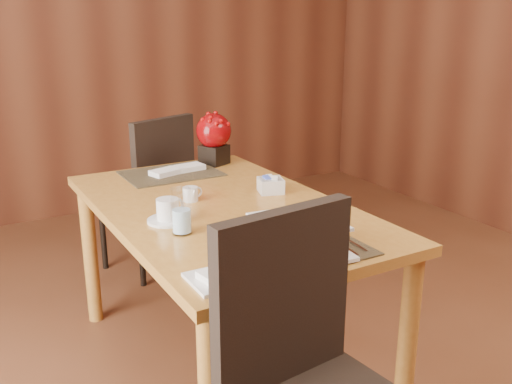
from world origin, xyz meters
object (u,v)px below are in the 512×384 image
bread_plate (218,279)px  sugar_caddy (271,185)px  far_chair (152,186)px  coffee_cup (168,212)px  berry_decor (214,135)px  near_chair (310,376)px  creamer_jug (190,194)px  water_glass (181,211)px  dining_table (222,227)px  soup_setting (298,237)px

bread_plate → sugar_caddy: bearing=49.0°
bread_plate → far_chair: (0.41, 1.71, -0.22)m
coffee_cup → far_chair: far_chair is taller
coffee_cup → berry_decor: (0.53, 0.70, 0.11)m
near_chair → far_chair: near_chair is taller
near_chair → creamer_jug: bearing=77.9°
water_glass → near_chair: bearing=-84.3°
dining_table → soup_setting: soup_setting is taller
water_glass → creamer_jug: water_glass is taller
sugar_caddy → water_glass: bearing=-153.3°
berry_decor → far_chair: 0.62m
coffee_cup → creamer_jug: (0.17, 0.19, -0.01)m
soup_setting → sugar_caddy: soup_setting is taller
berry_decor → creamer_jug: bearing=-125.0°
water_glass → bread_plate: (-0.06, -0.41, -0.08)m
coffee_cup → dining_table: bearing=15.8°
water_glass → bread_plate: 0.42m
sugar_caddy → near_chair: (-0.46, -0.96, -0.22)m
dining_table → water_glass: water_glass is taller
sugar_caddy → berry_decor: berry_decor is taller
near_chair → berry_decor: bearing=67.0°
soup_setting → near_chair: bearing=-112.6°
water_glass → bread_plate: bearing=-98.1°
berry_decor → bread_plate: (-0.59, -1.25, -0.14)m
creamer_jug → far_chair: 1.02m
soup_setting → sugar_caddy: bearing=71.5°
soup_setting → water_glass: water_glass is taller
water_glass → creamer_jug: (0.18, 0.33, -0.05)m
sugar_caddy → creamer_jug: bearing=170.1°
berry_decor → near_chair: 1.64m
berry_decor → bread_plate: berry_decor is taller
soup_setting → water_glass: 0.44m
coffee_cup → creamer_jug: coffee_cup is taller
far_chair → dining_table: bearing=65.5°
coffee_cup → water_glass: size_ratio=0.95×
coffee_cup → near_chair: bearing=-85.3°
sugar_caddy → bread_plate: size_ratio=0.62×
far_chair → near_chair: bearing=62.0°
sugar_caddy → bread_plate: (-0.58, -0.67, -0.03)m
far_chair → sugar_caddy: bearing=79.7°
dining_table → soup_setting: size_ratio=4.80×
dining_table → coffee_cup: bearing=-164.2°
water_glass → far_chair: size_ratio=0.17×
soup_setting → berry_decor: size_ratio=1.18×
bread_plate → far_chair: bearing=76.6°
soup_setting → far_chair: 1.68m
coffee_cup → creamer_jug: bearing=47.5°
sugar_caddy → bread_plate: sugar_caddy is taller
dining_table → bread_plate: bread_plate is taller
dining_table → water_glass: 0.38m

